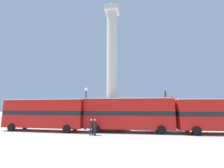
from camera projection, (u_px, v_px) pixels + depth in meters
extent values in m
plane|color=#ADA89E|center=(112.00, 129.00, 22.35)|extent=(200.00, 200.00, 0.00)
cube|color=beige|center=(112.00, 125.00, 22.43)|extent=(4.67, 4.67, 1.02)
cube|color=beige|center=(112.00, 118.00, 22.59)|extent=(3.36, 3.36, 1.02)
cube|color=beige|center=(112.00, 111.00, 22.75)|extent=(2.06, 2.06, 1.02)
cylinder|color=beige|center=(112.00, 58.00, 24.09)|extent=(1.71, 1.71, 15.94)
cube|color=beige|center=(112.00, 10.00, 25.42)|extent=(2.30, 2.30, 0.90)
sphere|color=brown|center=(112.00, 5.00, 25.57)|extent=(0.93, 0.93, 0.93)
cube|color=red|center=(128.00, 122.00, 19.26)|extent=(11.24, 2.49, 1.61)
cube|color=black|center=(128.00, 113.00, 19.43)|extent=(11.24, 2.45, 0.55)
cube|color=red|center=(128.00, 105.00, 19.60)|extent=(11.24, 2.49, 1.53)
cube|color=silver|center=(128.00, 99.00, 19.73)|extent=(11.24, 2.49, 0.12)
cylinder|color=black|center=(158.00, 127.00, 19.82)|extent=(1.00, 0.31, 1.00)
cylinder|color=black|center=(162.00, 130.00, 17.46)|extent=(1.00, 0.31, 1.00)
cylinder|color=black|center=(100.00, 126.00, 20.81)|extent=(1.00, 0.31, 1.00)
cylinder|color=black|center=(96.00, 129.00, 18.44)|extent=(1.00, 0.31, 1.00)
cube|color=red|center=(44.00, 121.00, 20.35)|extent=(11.36, 3.12, 1.65)
cube|color=black|center=(45.00, 113.00, 20.52)|extent=(11.36, 3.07, 0.55)
cube|color=red|center=(46.00, 105.00, 20.68)|extent=(11.36, 3.12, 1.41)
cube|color=silver|center=(46.00, 100.00, 20.80)|extent=(11.36, 3.12, 0.12)
cylinder|color=black|center=(75.00, 127.00, 20.70)|extent=(1.02, 0.36, 1.00)
cylinder|color=black|center=(67.00, 129.00, 18.33)|extent=(1.02, 0.36, 1.00)
cylinder|color=black|center=(25.00, 125.00, 22.10)|extent=(1.02, 0.36, 1.00)
cylinder|color=black|center=(11.00, 128.00, 19.73)|extent=(1.02, 0.36, 1.00)
cube|color=black|center=(224.00, 114.00, 18.11)|extent=(11.43, 3.23, 0.55)
cube|color=red|center=(223.00, 106.00, 18.27)|extent=(11.43, 3.28, 1.40)
cube|color=silver|center=(222.00, 99.00, 18.39)|extent=(11.43, 3.28, 0.12)
cylinder|color=black|center=(187.00, 128.00, 19.28)|extent=(1.02, 0.37, 1.00)
cylinder|color=black|center=(197.00, 131.00, 16.78)|extent=(1.02, 0.37, 1.00)
cube|color=beige|center=(167.00, 118.00, 25.79)|extent=(4.32, 3.87, 2.84)
ellipsoid|color=brown|center=(166.00, 100.00, 26.26)|extent=(2.51, 1.99, 1.08)
cone|color=brown|center=(172.00, 97.00, 25.75)|extent=(1.20, 1.00, 1.14)
cylinder|color=brown|center=(165.00, 94.00, 26.42)|extent=(0.36, 0.36, 0.90)
sphere|color=brown|center=(165.00, 91.00, 26.51)|extent=(0.28, 0.28, 0.28)
cylinder|color=brown|center=(171.00, 106.00, 25.94)|extent=(0.20, 0.20, 1.04)
cylinder|color=brown|center=(170.00, 106.00, 25.45)|extent=(0.20, 0.20, 1.04)
cylinder|color=brown|center=(162.00, 106.00, 26.74)|extent=(0.20, 0.20, 1.04)
cylinder|color=brown|center=(161.00, 106.00, 26.25)|extent=(0.20, 0.20, 1.04)
cylinder|color=black|center=(85.00, 128.00, 21.30)|extent=(0.31, 0.31, 0.40)
cylinder|color=black|center=(86.00, 110.00, 21.71)|extent=(0.14, 0.14, 5.54)
sphere|color=white|center=(86.00, 89.00, 22.18)|extent=(0.49, 0.49, 0.49)
cylinder|color=#192347|center=(90.00, 131.00, 16.91)|extent=(0.14, 0.14, 0.88)
cylinder|color=#192347|center=(92.00, 131.00, 17.02)|extent=(0.14, 0.14, 0.88)
cube|color=black|center=(91.00, 124.00, 17.09)|extent=(0.51, 0.41, 0.69)
sphere|color=tan|center=(91.00, 120.00, 17.16)|extent=(0.24, 0.24, 0.24)
cylinder|color=#28282D|center=(94.00, 131.00, 16.84)|extent=(0.14, 0.14, 0.87)
cylinder|color=#28282D|center=(95.00, 131.00, 17.07)|extent=(0.14, 0.14, 0.87)
cube|color=#471919|center=(95.00, 124.00, 17.07)|extent=(0.31, 0.50, 0.69)
sphere|color=tan|center=(95.00, 120.00, 17.15)|extent=(0.24, 0.24, 0.24)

